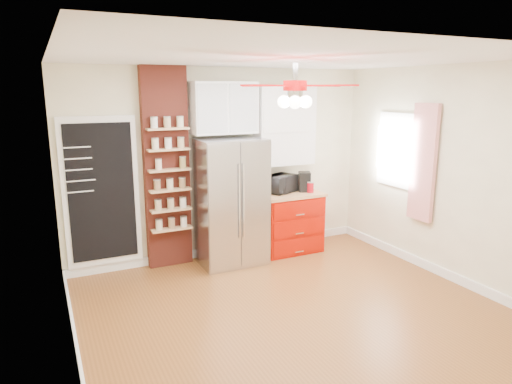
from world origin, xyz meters
name	(u,v)px	position (x,y,z in m)	size (l,w,h in m)	color
floor	(291,309)	(0.00, 0.00, 0.00)	(4.50, 4.50, 0.00)	brown
ceiling	(296,58)	(0.00, 0.00, 2.70)	(4.50, 4.50, 0.00)	white
wall_back	(223,164)	(0.00, 2.00, 1.35)	(4.50, 0.02, 2.70)	#F4EFC4
wall_front	(444,249)	(0.00, -2.00, 1.35)	(4.50, 0.02, 2.70)	#F4EFC4
wall_left	(62,216)	(-2.25, 0.00, 1.35)	(0.02, 4.00, 2.70)	#F4EFC4
wall_right	(448,174)	(2.25, 0.00, 1.35)	(0.02, 4.00, 2.70)	#F4EFC4
chalkboard	(101,192)	(-1.70, 1.96, 1.10)	(0.95, 0.05, 1.95)	white
brick_pillar	(166,169)	(-0.85, 1.92, 1.35)	(0.60, 0.16, 2.70)	maroon
fridge	(230,202)	(-0.05, 1.63, 0.88)	(0.90, 0.70, 1.75)	silver
upper_glass_cabinet	(224,108)	(-0.05, 1.82, 2.15)	(0.90, 0.35, 0.70)	white
red_cabinet	(289,222)	(0.92, 1.68, 0.45)	(0.94, 0.64, 0.90)	#A30D01
upper_shelf_unit	(285,126)	(0.92, 1.85, 1.88)	(0.90, 0.30, 1.15)	white
window	(397,150)	(2.23, 0.90, 1.55)	(0.04, 0.75, 1.05)	white
curtain	(423,163)	(2.18, 0.35, 1.45)	(0.06, 0.40, 1.55)	red
ceiling_fan	(295,86)	(0.00, 0.00, 2.42)	(1.40, 1.40, 0.44)	silver
toaster_oven	(281,184)	(0.81, 1.75, 1.03)	(0.47, 0.32, 0.26)	black
coffee_maker	(304,182)	(1.17, 1.66, 1.05)	(0.17, 0.19, 0.29)	black
canister_left	(310,188)	(1.20, 1.55, 0.98)	(0.10, 0.10, 0.15)	#A90914
canister_right	(305,186)	(1.22, 1.73, 0.97)	(0.09, 0.09, 0.13)	#B4250A
pantry_jar_oats	(159,165)	(-0.99, 1.78, 1.44)	(0.08, 0.08, 0.13)	beige
pantry_jar_beans	(183,163)	(-0.67, 1.76, 1.44)	(0.09, 0.09, 0.14)	#95834C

